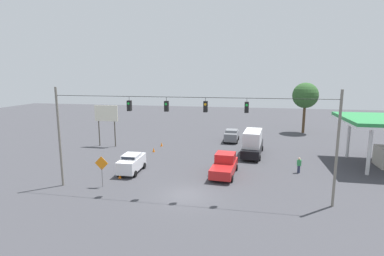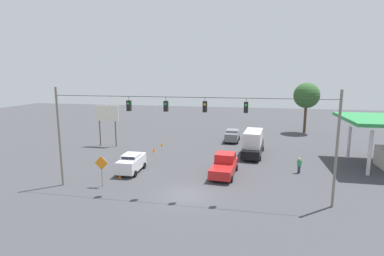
% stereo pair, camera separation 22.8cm
% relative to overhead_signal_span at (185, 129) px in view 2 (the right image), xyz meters
% --- Properties ---
extents(ground_plane, '(140.00, 140.00, 0.00)m').
position_rel_overhead_signal_span_xyz_m(ground_plane, '(-0.01, 0.03, -5.65)').
color(ground_plane, '#3D3D42').
extents(overhead_signal_span, '(23.28, 0.38, 8.96)m').
position_rel_overhead_signal_span_xyz_m(overhead_signal_span, '(0.00, 0.00, 0.00)').
color(overhead_signal_span, slate).
rests_on(overhead_signal_span, ground_plane).
extents(box_truck_black_oncoming_far, '(2.88, 7.56, 3.17)m').
position_rel_overhead_signal_span_xyz_m(box_truck_black_oncoming_far, '(-5.53, -13.96, -4.10)').
color(box_truck_black_oncoming_far, black).
rests_on(box_truck_black_oncoming_far, ground_plane).
extents(pickup_truck_red_crossing_near, '(2.61, 5.67, 2.12)m').
position_rel_overhead_signal_span_xyz_m(pickup_truck_red_crossing_near, '(-2.72, -5.87, -4.67)').
color(pickup_truck_red_crossing_near, red).
rests_on(pickup_truck_red_crossing_near, ground_plane).
extents(sedan_grey_oncoming_deep, '(2.20, 4.26, 1.83)m').
position_rel_overhead_signal_span_xyz_m(sedan_grey_oncoming_deep, '(-2.46, -21.35, -4.69)').
color(sedan_grey_oncoming_deep, slate).
rests_on(sedan_grey_oncoming_deep, ground_plane).
extents(sedan_white_parked_shoulder, '(2.05, 4.38, 1.92)m').
position_rel_overhead_signal_span_xyz_m(sedan_white_parked_shoulder, '(6.79, -4.78, -4.65)').
color(sedan_white_parked_shoulder, silver).
rests_on(sedan_white_parked_shoulder, ground_plane).
extents(traffic_cone_nearest, '(0.32, 0.32, 0.58)m').
position_rel_overhead_signal_span_xyz_m(traffic_cone_nearest, '(7.23, -2.81, -5.36)').
color(traffic_cone_nearest, orange).
rests_on(traffic_cone_nearest, ground_plane).
extents(traffic_cone_second, '(0.32, 0.32, 0.58)m').
position_rel_overhead_signal_span_xyz_m(traffic_cone_second, '(6.94, -6.36, -5.36)').
color(traffic_cone_second, orange).
rests_on(traffic_cone_second, ground_plane).
extents(traffic_cone_third, '(0.32, 0.32, 0.58)m').
position_rel_overhead_signal_span_xyz_m(traffic_cone_third, '(7.16, -9.68, -5.36)').
color(traffic_cone_third, orange).
rests_on(traffic_cone_third, ground_plane).
extents(traffic_cone_fourth, '(0.32, 0.32, 0.58)m').
position_rel_overhead_signal_span_xyz_m(traffic_cone_fourth, '(7.16, -13.08, -5.36)').
color(traffic_cone_fourth, orange).
rests_on(traffic_cone_fourth, ground_plane).
extents(traffic_cone_fifth, '(0.32, 0.32, 0.58)m').
position_rel_overhead_signal_span_xyz_m(traffic_cone_fifth, '(7.07, -16.34, -5.36)').
color(traffic_cone_fifth, orange).
rests_on(traffic_cone_fifth, ground_plane).
extents(roadside_billboard, '(3.42, 0.16, 5.81)m').
position_rel_overhead_signal_span_xyz_m(roadside_billboard, '(14.63, -15.00, -1.44)').
color(roadside_billboard, '#4C473D').
rests_on(roadside_billboard, ground_plane).
extents(work_zone_sign, '(1.27, 0.06, 2.84)m').
position_rel_overhead_signal_span_xyz_m(work_zone_sign, '(7.81, -0.39, -3.66)').
color(work_zone_sign, slate).
rests_on(work_zone_sign, ground_plane).
extents(pedestrian, '(0.40, 0.28, 1.62)m').
position_rel_overhead_signal_span_xyz_m(pedestrian, '(-10.21, -7.87, -4.84)').
color(pedestrian, '#2D334C').
rests_on(pedestrian, ground_plane).
extents(tree_horizon_left, '(4.34, 4.34, 8.69)m').
position_rel_overhead_signal_span_xyz_m(tree_horizon_left, '(-14.29, -30.73, 0.81)').
color(tree_horizon_left, '#4C3823').
rests_on(tree_horizon_left, ground_plane).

